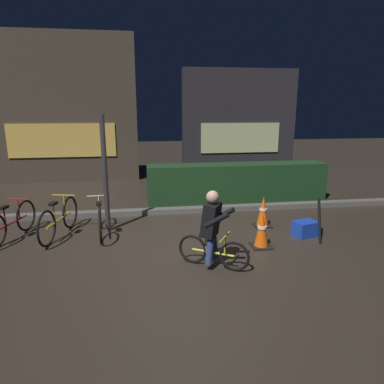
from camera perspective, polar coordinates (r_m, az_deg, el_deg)
ground_plane at (r=6.29m, az=-1.01°, el=-9.36°), size 40.00×40.00×0.00m
sidewalk_curb at (r=8.33m, az=-2.99°, el=-3.05°), size 12.00×0.24×0.12m
hedge_row at (r=9.41m, az=7.41°, el=1.59°), size 4.80×0.70×1.00m
storefront_left at (r=12.49m, az=-20.71°, el=12.57°), size 4.91×0.54×4.80m
storefront_right at (r=13.47m, az=7.72°, el=11.31°), size 4.28×0.54×3.84m
street_post at (r=7.09m, az=-14.10°, el=2.81°), size 0.10×0.10×2.35m
parked_bike_leftmost at (r=7.48m, az=-27.57°, el=-4.43°), size 0.53×1.55×0.73m
parked_bike_left_mid at (r=7.25m, az=-21.00°, el=-4.19°), size 0.50×1.64×0.77m
parked_bike_center_left at (r=7.11m, az=-14.90°, el=-4.17°), size 0.46×1.60×0.74m
traffic_cone_near at (r=6.40m, az=11.42°, el=-6.20°), size 0.36×0.36×0.66m
traffic_cone_far at (r=7.49m, az=11.61°, el=-3.24°), size 0.36×0.36×0.65m
blue_crate at (r=7.20m, az=18.09°, el=-5.75°), size 0.51×0.42×0.30m
cyclist at (r=5.45m, az=3.36°, el=-6.04°), size 1.03×0.71×1.25m
closed_umbrella at (r=6.98m, az=20.23°, el=-4.38°), size 0.14×0.39×0.80m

